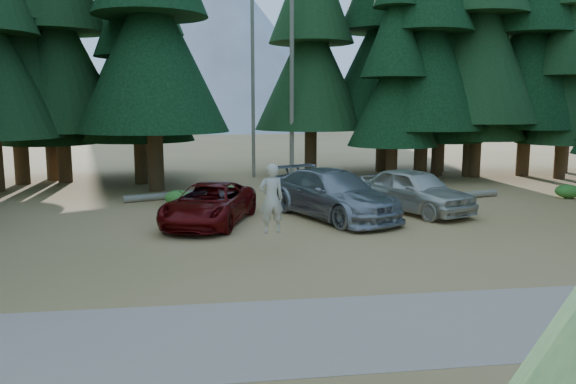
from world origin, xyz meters
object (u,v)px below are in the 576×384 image
at_px(log_mid, 326,196).
at_px(silver_minivan_right, 415,190).
at_px(frisbee_player, 271,198).
at_px(log_right, 454,196).
at_px(log_left, 173,195).
at_px(silver_minivan_center, 333,194).
at_px(red_pickup, 209,204).

bearing_deg(log_mid, silver_minivan_right, -22.77).
height_order(silver_minivan_right, frisbee_player, frisbee_player).
bearing_deg(log_right, log_left, 154.71).
height_order(silver_minivan_center, silver_minivan_right, silver_minivan_center).
xyz_separation_m(silver_minivan_center, silver_minivan_right, (3.36, 0.56, -0.02)).
distance_m(log_left, log_right, 12.48).
relative_size(red_pickup, log_left, 1.17).
relative_size(frisbee_player, log_mid, 0.68).
height_order(red_pickup, log_left, red_pickup).
height_order(red_pickup, silver_minivan_center, silver_minivan_center).
relative_size(red_pickup, log_right, 1.07).
distance_m(silver_minivan_right, log_left, 10.55).
distance_m(silver_minivan_center, log_left, 8.01).
distance_m(red_pickup, log_mid, 6.89).
relative_size(log_mid, log_right, 0.60).
relative_size(frisbee_player, log_right, 0.41).
distance_m(red_pickup, log_left, 5.83).
xyz_separation_m(frisbee_player, log_left, (-3.31, 9.81, -1.41)).
bearing_deg(red_pickup, frisbee_player, -50.01).
bearing_deg(log_right, frisbee_player, -155.25).
distance_m(red_pickup, log_right, 11.34).
height_order(silver_minivan_right, log_mid, silver_minivan_right).
bearing_deg(silver_minivan_right, silver_minivan_center, 164.44).
relative_size(silver_minivan_center, frisbee_player, 3.09).
distance_m(frisbee_player, log_left, 10.44).
xyz_separation_m(log_left, log_mid, (6.74, -1.04, -0.04)).
bearing_deg(silver_minivan_right, log_right, 17.25).
distance_m(red_pickup, silver_minivan_center, 4.58).
bearing_deg(silver_minivan_right, red_pickup, 162.60).
xyz_separation_m(silver_minivan_right, log_right, (2.82, 2.56, -0.71)).
height_order(log_left, log_right, log_left).
distance_m(silver_minivan_right, frisbee_player, 8.18).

